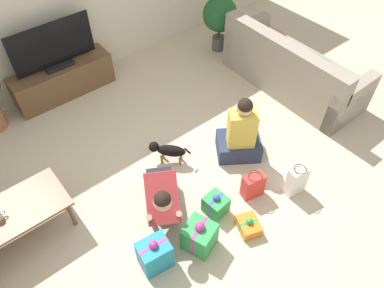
% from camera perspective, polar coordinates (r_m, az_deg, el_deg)
% --- Properties ---
extents(ground_plane, '(16.00, 16.00, 0.00)m').
position_cam_1_polar(ground_plane, '(4.37, -2.57, -6.89)').
color(ground_plane, beige).
extents(sofa_right, '(0.84, 2.09, 0.86)m').
position_cam_1_polar(sofa_right, '(5.65, 14.88, 10.88)').
color(sofa_right, gray).
rests_on(sofa_right, ground_plane).
extents(coffee_table, '(1.07, 0.58, 0.42)m').
position_cam_1_polar(coffee_table, '(4.13, -25.75, -9.67)').
color(coffee_table, brown).
rests_on(coffee_table, ground_plane).
extents(tv_console, '(1.41, 0.38, 0.47)m').
position_cam_1_polar(tv_console, '(5.70, -18.99, 9.19)').
color(tv_console, brown).
rests_on(tv_console, ground_plane).
extents(tv, '(1.13, 0.20, 0.65)m').
position_cam_1_polar(tv, '(5.41, -20.36, 13.48)').
color(tv, black).
rests_on(tv, tv_console).
extents(potted_plant_corner_right, '(0.54, 0.54, 0.90)m').
position_cam_1_polar(potted_plant_corner_right, '(6.16, 4.27, 18.88)').
color(potted_plant_corner_right, '#4C4C51').
rests_on(potted_plant_corner_right, ground_plane).
extents(person_kneeling, '(0.66, 0.82, 0.78)m').
position_cam_1_polar(person_kneeling, '(3.92, -4.62, -7.83)').
color(person_kneeling, '#23232D').
rests_on(person_kneeling, ground_plane).
extents(person_sitting, '(0.66, 0.63, 0.92)m').
position_cam_1_polar(person_sitting, '(4.49, 7.36, 1.28)').
color(person_sitting, '#283351').
rests_on(person_sitting, ground_plane).
extents(dog, '(0.38, 0.40, 0.29)m').
position_cam_1_polar(dog, '(4.49, -3.78, -0.96)').
color(dog, black).
rests_on(dog, ground_plane).
extents(gift_box_a, '(0.33, 0.28, 0.42)m').
position_cam_1_polar(gift_box_a, '(3.77, -5.70, -16.42)').
color(gift_box_a, teal).
rests_on(gift_box_a, ground_plane).
extents(gift_box_b, '(0.36, 0.37, 0.40)m').
position_cam_1_polar(gift_box_b, '(3.85, 1.13, -13.86)').
color(gift_box_b, '#2D934C').
rests_on(gift_box_b, ground_plane).
extents(gift_box_c, '(0.24, 0.26, 0.29)m').
position_cam_1_polar(gift_box_c, '(4.11, 3.64, -9.19)').
color(gift_box_c, '#2D934C').
rests_on(gift_box_c, ground_plane).
extents(gift_box_d, '(0.28, 0.31, 0.19)m').
position_cam_1_polar(gift_box_d, '(4.07, 8.62, -12.17)').
color(gift_box_d, orange).
rests_on(gift_box_d, ground_plane).
extents(gift_bag_a, '(0.27, 0.19, 0.34)m').
position_cam_1_polar(gift_bag_a, '(4.25, 9.27, -6.24)').
color(gift_bag_a, red).
rests_on(gift_bag_a, ground_plane).
extents(gift_bag_b, '(0.24, 0.16, 0.41)m').
position_cam_1_polar(gift_bag_b, '(4.35, 15.62, -5.40)').
color(gift_bag_b, white).
rests_on(gift_bag_b, ground_plane).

